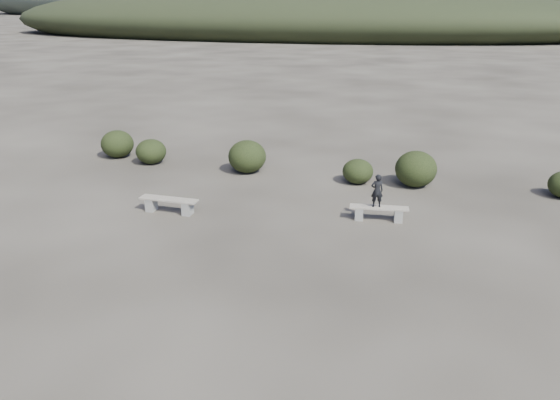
% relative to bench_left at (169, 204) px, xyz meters
% --- Properties ---
extents(ground, '(1200.00, 1200.00, 0.00)m').
position_rel_bench_left_xyz_m(ground, '(3.17, -4.29, -0.28)').
color(ground, '#2A2620').
rests_on(ground, ground).
extents(bench_left, '(1.87, 0.41, 0.47)m').
position_rel_bench_left_xyz_m(bench_left, '(0.00, 0.00, 0.00)').
color(bench_left, slate).
rests_on(bench_left, ground).
extents(bench_right, '(1.78, 0.60, 0.44)m').
position_rel_bench_left_xyz_m(bench_right, '(6.33, 1.22, -0.02)').
color(bench_right, slate).
rests_on(bench_right, ground).
extents(seated_person, '(0.43, 0.35, 1.01)m').
position_rel_bench_left_xyz_m(seated_person, '(6.24, 1.21, 0.66)').
color(seated_person, black).
rests_on(seated_person, bench_right).
extents(shrub_a, '(1.21, 1.21, 0.99)m').
position_rel_bench_left_xyz_m(shrub_a, '(-3.25, 4.72, 0.21)').
color(shrub_a, black).
rests_on(shrub_a, ground).
extents(shrub_b, '(1.45, 1.45, 1.25)m').
position_rel_bench_left_xyz_m(shrub_b, '(0.88, 4.71, 0.34)').
color(shrub_b, black).
rests_on(shrub_b, ground).
extents(shrub_c, '(1.11, 1.11, 0.89)m').
position_rel_bench_left_xyz_m(shrub_c, '(5.15, 4.59, 0.16)').
color(shrub_c, black).
rests_on(shrub_c, ground).
extents(shrub_d, '(1.46, 1.46, 1.28)m').
position_rel_bench_left_xyz_m(shrub_d, '(7.16, 4.83, 0.36)').
color(shrub_d, black).
rests_on(shrub_d, ground).
extents(shrub_f, '(1.35, 1.35, 1.14)m').
position_rel_bench_left_xyz_m(shrub_f, '(-5.07, 5.16, 0.29)').
color(shrub_f, black).
rests_on(shrub_f, ground).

